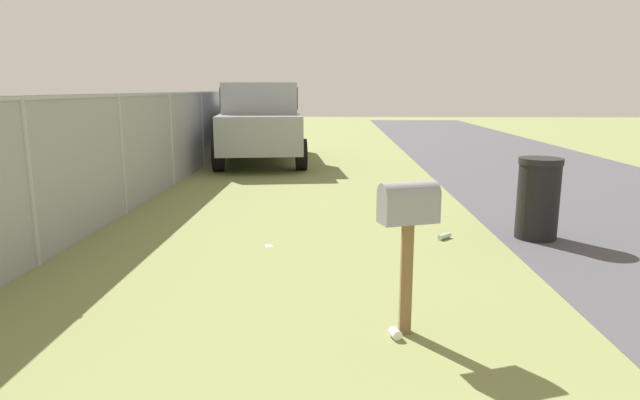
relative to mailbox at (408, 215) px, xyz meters
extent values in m
cube|color=brown|center=(0.00, 0.00, -0.52)|extent=(0.09, 0.09, 0.92)
cube|color=gray|center=(0.00, 0.00, 0.05)|extent=(0.33, 0.49, 0.22)
cylinder|color=gray|center=(0.00, 0.00, 0.16)|extent=(0.33, 0.49, 0.20)
cube|color=red|center=(0.11, 0.00, 0.11)|extent=(0.02, 0.04, 0.18)
cube|color=#93999E|center=(10.70, 2.61, -0.10)|extent=(5.70, 2.64, 0.90)
cube|color=#93999E|center=(10.04, 2.53, 0.73)|extent=(2.08, 2.04, 0.76)
cube|color=black|center=(10.04, 2.53, 0.73)|extent=(2.03, 2.08, 0.53)
cube|color=#93999E|center=(12.01, 1.84, 0.41)|extent=(2.85, 0.43, 0.12)
cube|color=#93999E|center=(11.79, 3.66, 0.41)|extent=(2.85, 0.43, 0.12)
cylinder|color=black|center=(9.02, 1.40, -0.60)|extent=(0.79, 0.35, 0.76)
cylinder|color=black|center=(8.77, 3.37, -0.60)|extent=(0.79, 0.35, 0.76)
cylinder|color=black|center=(12.62, 1.84, -0.60)|extent=(0.79, 0.35, 0.76)
cylinder|color=black|center=(12.38, 3.81, -0.60)|extent=(0.79, 0.35, 0.76)
cylinder|color=black|center=(2.92, -2.08, -0.49)|extent=(0.53, 0.53, 0.99)
cylinder|color=black|center=(2.92, -2.08, 0.05)|extent=(0.56, 0.56, 0.08)
cylinder|color=#9EA3A8|center=(1.61, 3.89, -0.04)|extent=(0.07, 0.07, 1.87)
cylinder|color=#9EA3A8|center=(4.21, 3.89, -0.04)|extent=(0.07, 0.07, 1.87)
cylinder|color=#9EA3A8|center=(6.82, 3.89, -0.04)|extent=(0.07, 0.07, 1.87)
cylinder|color=#9EA3A8|center=(9.43, 3.89, -0.04)|extent=(0.07, 0.07, 1.87)
cylinder|color=#9EA3A8|center=(12.04, 3.89, -0.04)|extent=(0.07, 0.07, 1.87)
cube|color=#9EA3A8|center=(2.91, 3.89, 0.86)|extent=(18.25, 0.04, 0.04)
cube|color=gray|center=(2.91, 3.89, -0.04)|extent=(18.25, 0.01, 1.87)
cylinder|color=#B2D8BF|center=(2.84, -0.87, -0.94)|extent=(0.21, 0.20, 0.07)
cube|color=silver|center=(2.44, 1.40, -0.98)|extent=(0.14, 0.12, 0.01)
cylinder|color=white|center=(-0.11, 0.09, -0.94)|extent=(0.12, 0.11, 0.08)
camera|label=1|loc=(-4.15, 0.57, 0.96)|focal=30.67mm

